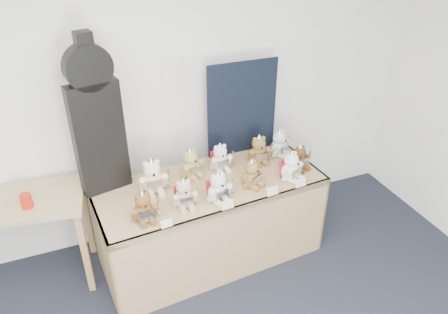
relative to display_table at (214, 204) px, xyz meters
name	(u,v)px	position (x,y,z in m)	size (l,w,h in m)	color
room_shell	(173,74)	(-0.11, 0.64, 0.92)	(6.00, 6.00, 6.00)	white
display_table	(214,204)	(0.00, 0.00, 0.00)	(1.91, 0.91, 0.78)	#987C4D
side_table	(20,214)	(-1.47, 0.35, 0.07)	(1.04, 0.68, 0.81)	#A38257
guitar_case	(96,119)	(-0.79, 0.32, 0.78)	(0.40, 0.19, 1.25)	black
navy_board	(242,109)	(0.44, 0.46, 0.59)	(0.64, 0.02, 0.85)	black
red_cup	(26,201)	(-1.38, 0.23, 0.26)	(0.08, 0.08, 0.11)	#B91C0C
teddy_front_far_left	(144,208)	(-0.60, -0.19, 0.27)	(0.22, 0.18, 0.27)	brown
teddy_front_left	(184,194)	(-0.29, -0.14, 0.27)	(0.21, 0.18, 0.26)	tan
teddy_front_centre	(218,188)	(-0.02, -0.17, 0.28)	(0.23, 0.21, 0.28)	silver
teddy_front_right	(252,175)	(0.30, -0.08, 0.27)	(0.22, 0.21, 0.26)	olive
teddy_front_far_right	(291,167)	(0.64, -0.11, 0.28)	(0.23, 0.22, 0.28)	white
teddy_front_end	(300,159)	(0.79, 0.00, 0.26)	(0.20, 0.19, 0.24)	#52321C
teddy_back_left	(153,177)	(-0.45, 0.14, 0.29)	(0.26, 0.21, 0.32)	beige
teddy_back_centre_left	(191,164)	(-0.11, 0.24, 0.28)	(0.23, 0.22, 0.28)	tan
teddy_back_centre_right	(220,158)	(0.15, 0.24, 0.27)	(0.22, 0.18, 0.27)	silver
teddy_back_right	(259,151)	(0.51, 0.23, 0.28)	(0.23, 0.19, 0.28)	brown
teddy_back_end	(280,144)	(0.73, 0.27, 0.27)	(0.23, 0.22, 0.27)	silver
entry_card_a	(166,223)	(-0.48, -0.33, 0.20)	(0.09, 0.00, 0.06)	silver
entry_card_b	(227,205)	(0.00, -0.30, 0.20)	(0.10, 0.00, 0.07)	silver
entry_card_c	(272,191)	(0.39, -0.27, 0.20)	(0.10, 0.00, 0.07)	silver
entry_card_d	(301,183)	(0.65, -0.25, 0.20)	(0.10, 0.00, 0.07)	silver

